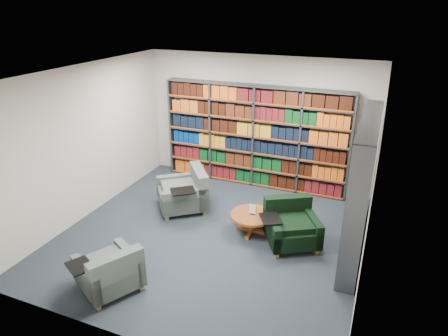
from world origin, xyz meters
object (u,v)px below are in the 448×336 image
at_px(chair_teal_left, 187,193).
at_px(chair_teal_front, 111,273).
at_px(chair_green_right, 290,226).
at_px(coffee_table, 252,218).

height_order(chair_teal_left, chair_teal_front, chair_teal_left).
bearing_deg(chair_teal_left, chair_teal_front, -87.07).
bearing_deg(chair_green_right, chair_teal_front, -133.05).
relative_size(chair_teal_left, chair_teal_front, 1.19).
distance_m(chair_green_right, chair_teal_front, 2.98).
bearing_deg(chair_teal_left, coffee_table, -13.98).
bearing_deg(coffee_table, chair_green_right, -2.73).
height_order(chair_green_right, coffee_table, chair_green_right).
relative_size(chair_teal_front, coffee_table, 1.36).
xyz_separation_m(chair_teal_left, chair_green_right, (2.17, -0.40, -0.03)).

